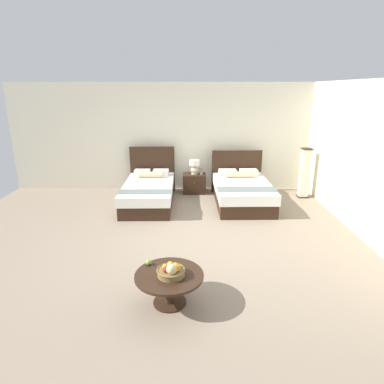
% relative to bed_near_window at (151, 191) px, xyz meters
% --- Properties ---
extents(ground_plane, '(9.80, 10.21, 0.02)m').
position_rel_bed_near_window_xyz_m(ground_plane, '(1.12, -2.01, -0.30)').
color(ground_plane, gray).
extents(wall_back, '(9.80, 0.12, 2.82)m').
position_rel_bed_near_window_xyz_m(wall_back, '(1.12, 1.30, 1.12)').
color(wall_back, silver).
rests_on(wall_back, ground).
extents(wall_side_right, '(0.12, 5.81, 2.82)m').
position_rel_bed_near_window_xyz_m(wall_side_right, '(4.21, -1.61, 1.12)').
color(wall_side_right, beige).
rests_on(wall_side_right, ground).
extents(bed_near_window, '(1.20, 2.24, 1.20)m').
position_rel_bed_near_window_xyz_m(bed_near_window, '(0.00, 0.00, 0.00)').
color(bed_near_window, '#342014').
rests_on(bed_near_window, ground).
extents(bed_near_corner, '(1.33, 2.10, 1.12)m').
position_rel_bed_near_window_xyz_m(bed_near_corner, '(2.23, -0.01, 0.01)').
color(bed_near_corner, '#342014').
rests_on(bed_near_corner, ground).
extents(nightstand, '(0.60, 0.44, 0.51)m').
position_rel_bed_near_window_xyz_m(nightstand, '(1.10, 0.83, -0.04)').
color(nightstand, '#342014').
rests_on(nightstand, ground).
extents(table_lamp, '(0.26, 0.26, 0.38)m').
position_rel_bed_near_window_xyz_m(table_lamp, '(1.10, 0.85, 0.43)').
color(table_lamp, beige).
rests_on(table_lamp, nightstand).
extents(vase, '(0.08, 0.08, 0.16)m').
position_rel_bed_near_window_xyz_m(vase, '(1.27, 0.79, 0.29)').
color(vase, gray).
rests_on(vase, nightstand).
extents(coffee_table, '(0.87, 0.87, 0.42)m').
position_rel_bed_near_window_xyz_m(coffee_table, '(0.75, -3.91, 0.03)').
color(coffee_table, '#342014').
rests_on(coffee_table, ground).
extents(fruit_bowl, '(0.36, 0.36, 0.20)m').
position_rel_bed_near_window_xyz_m(fruit_bowl, '(0.77, -3.95, 0.20)').
color(fruit_bowl, olive).
rests_on(fruit_bowl, coffee_table).
extents(loose_apple, '(0.08, 0.08, 0.08)m').
position_rel_bed_near_window_xyz_m(loose_apple, '(0.46, -3.68, 0.17)').
color(loose_apple, '#88B54A').
rests_on(loose_apple, coffee_table).
extents(floor_lamp_corner, '(0.25, 0.25, 1.25)m').
position_rel_bed_near_window_xyz_m(floor_lamp_corner, '(3.86, 0.47, 0.33)').
color(floor_lamp_corner, black).
rests_on(floor_lamp_corner, ground).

